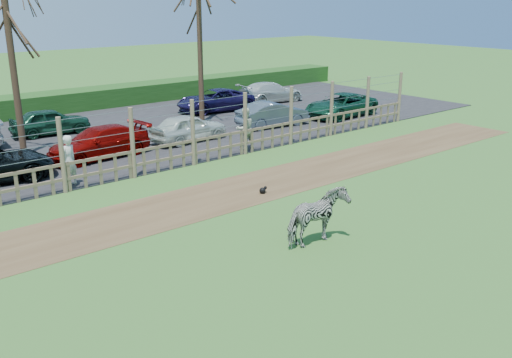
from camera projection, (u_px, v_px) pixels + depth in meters
ground at (289, 252)px, 14.23m from camera, size 120.00×120.00×0.00m
dirt_strip at (190, 204)px, 17.53m from camera, size 34.00×2.80×0.01m
asphalt at (63, 143)px, 24.86m from camera, size 44.00×13.00×0.04m
hedge at (10, 108)px, 29.83m from camera, size 46.00×2.00×1.10m
fence at (133, 156)px, 19.85m from camera, size 30.16×0.16×2.50m
tree_mid at (8, 31)px, 21.43m from camera, size 4.80×4.80×6.83m
tree_right at (199, 15)px, 27.15m from camera, size 4.80×4.80×7.35m
zebra at (317, 217)px, 14.49m from camera, size 1.74×0.82×1.46m
visitor_a at (68, 161)px, 18.89m from camera, size 0.73×0.60×1.72m
visitor_b at (245, 129)px, 23.47m from camera, size 0.89×0.72×1.72m
crow at (263, 190)px, 18.44m from camera, size 0.28×0.21×0.23m
car_3 at (99, 143)px, 22.32m from camera, size 4.27×2.05×1.20m
car_4 at (188, 128)px, 24.88m from camera, size 3.61×1.66×1.20m
car_5 at (273, 114)px, 27.77m from camera, size 3.77×1.69×1.20m
car_6 at (341, 105)px, 30.06m from camera, size 4.41×2.21×1.20m
car_10 at (50, 121)px, 26.10m from camera, size 3.65×1.78×1.20m
car_12 at (215, 100)px, 31.47m from camera, size 4.53×2.52×1.20m
car_13 at (271, 92)px, 34.18m from camera, size 4.29×2.11×1.20m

